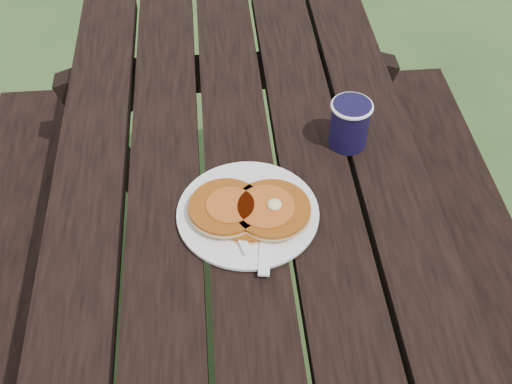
{
  "coord_description": "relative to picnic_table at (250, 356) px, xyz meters",
  "views": [
    {
      "loc": [
        -0.05,
        -0.7,
        1.67
      ],
      "look_at": [
        0.02,
        0.1,
        0.8
      ],
      "focal_mm": 45.0,
      "sensor_mm": 36.0,
      "label": 1
    }
  ],
  "objects": [
    {
      "name": "coffee_cup",
      "position": [
        0.23,
        0.27,
        0.44
      ],
      "size": [
        0.09,
        0.09,
        0.1
      ],
      "rotation": [
        0.0,
        0.0,
        -0.32
      ],
      "color": "black",
      "rests_on": "picnic_table"
    },
    {
      "name": "picnic_table",
      "position": [
        0.0,
        0.0,
        0.0
      ],
      "size": [
        1.36,
        1.8,
        0.75
      ],
      "color": "black",
      "rests_on": "ground"
    },
    {
      "name": "plate",
      "position": [
        0.01,
        0.09,
        0.39
      ],
      "size": [
        0.26,
        0.26,
        0.01
      ],
      "primitive_type": "cylinder",
      "rotation": [
        0.0,
        0.0,
        0.0
      ],
      "color": "white",
      "rests_on": "picnic_table"
    },
    {
      "name": "pancake_stack",
      "position": [
        0.01,
        0.08,
        0.41
      ],
      "size": [
        0.23,
        0.15,
        0.04
      ],
      "rotation": [
        0.0,
        0.0,
        0.13
      ],
      "color": "#A04E12",
      "rests_on": "plate"
    },
    {
      "name": "knife",
      "position": [
        0.03,
        0.03,
        0.39
      ],
      "size": [
        0.04,
        0.18,
        0.0
      ],
      "primitive_type": "cube",
      "rotation": [
        0.0,
        0.0,
        -0.14
      ],
      "color": "white",
      "rests_on": "plate"
    },
    {
      "name": "fork",
      "position": [
        -0.02,
        0.04,
        0.4
      ],
      "size": [
        0.07,
        0.16,
        0.01
      ],
      "primitive_type": null,
      "rotation": [
        0.0,
        0.0,
        0.28
      ],
      "color": "white",
      "rests_on": "plate"
    }
  ]
}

